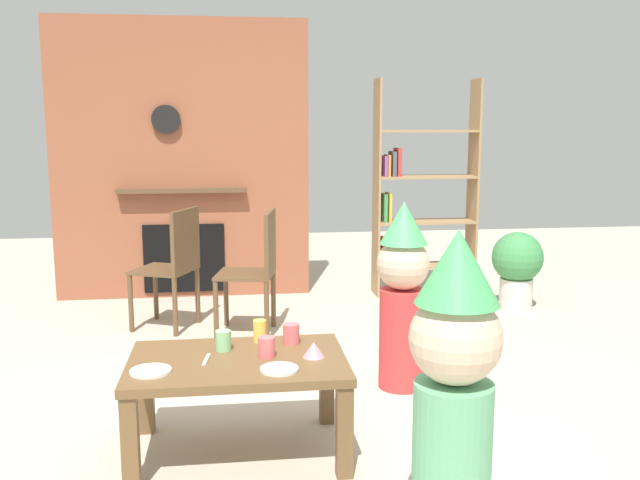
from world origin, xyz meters
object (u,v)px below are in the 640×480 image
object	(u,v)px
paper_cup_near_left	(223,340)
potted_plant_tall	(517,265)
bookshelf	(418,195)
paper_cup_far_left	(291,334)
paper_plate_front	(279,369)
child_with_cone_hat	(454,385)
child_in_pink	(403,291)
dining_chair_left	(175,261)
paper_cup_near_right	(260,331)
paper_plate_rear	(151,371)
dining_chair_middle	(258,265)
birthday_cake_slice	(315,349)
paper_cup_center	(266,347)
coffee_table	(238,374)

from	to	relation	value
paper_cup_near_left	potted_plant_tall	world-z (taller)	potted_plant_tall
bookshelf	paper_cup_far_left	xyz separation A→B (m)	(-1.37, -2.72, -0.39)
paper_plate_front	child_with_cone_hat	world-z (taller)	child_with_cone_hat
child_in_pink	dining_chair_left	world-z (taller)	child_in_pink
paper_cup_near_right	paper_plate_rear	xyz separation A→B (m)	(-0.49, -0.36, -0.05)
paper_cup_near_right	paper_plate_front	xyz separation A→B (m)	(0.07, -0.41, -0.05)
paper_cup_near_right	child_in_pink	bearing A→B (deg)	29.46
paper_plate_rear	dining_chair_middle	xyz separation A→B (m)	(0.54, 1.99, 0.05)
child_in_pink	birthday_cake_slice	bearing A→B (deg)	13.95
paper_cup_near_left	dining_chair_left	size ratio (longest dim) A/B	0.11
paper_cup_center	paper_plate_rear	size ratio (longest dim) A/B	0.53
bookshelf	child_in_pink	distance (m)	2.33
paper_cup_near_left	paper_cup_near_right	size ratio (longest dim) A/B	0.87
bookshelf	paper_plate_front	world-z (taller)	bookshelf
paper_cup_near_right	coffee_table	bearing A→B (deg)	-115.44
paper_cup_near_right	potted_plant_tall	size ratio (longest dim) A/B	0.17
paper_cup_near_right	child_with_cone_hat	xyz separation A→B (m)	(0.63, -1.07, 0.11)
dining_chair_middle	coffee_table	bearing A→B (deg)	95.98
paper_cup_far_left	child_in_pink	distance (m)	0.86
paper_cup_center	child_in_pink	size ratio (longest dim) A/B	0.09
paper_cup_near_left	paper_plate_rear	xyz separation A→B (m)	(-0.31, -0.26, -0.04)
birthday_cake_slice	paper_cup_far_left	bearing A→B (deg)	112.67
paper_cup_far_left	potted_plant_tall	world-z (taller)	potted_plant_tall
paper_plate_front	paper_plate_rear	distance (m)	0.55
paper_cup_near_left	paper_cup_far_left	xyz separation A→B (m)	(0.33, 0.07, 0.00)
paper_cup_center	child_in_pink	world-z (taller)	child_in_pink
bookshelf	paper_cup_near_left	distance (m)	3.28
bookshelf	coffee_table	bearing A→B (deg)	-119.20
paper_cup_center	birthday_cake_slice	world-z (taller)	paper_cup_center
bookshelf	potted_plant_tall	size ratio (longest dim) A/B	2.96
paper_cup_far_left	child_with_cone_hat	bearing A→B (deg)	-65.12
dining_chair_left	paper_cup_near_left	bearing A→B (deg)	124.62
paper_cup_near_left	child_in_pink	world-z (taller)	child_in_pink
paper_plate_rear	dining_chair_left	xyz separation A→B (m)	(-0.06, 2.19, 0.05)
paper_cup_far_left	coffee_table	bearing A→B (deg)	-143.57
paper_cup_near_left	paper_cup_near_right	distance (m)	0.21
paper_cup_far_left	child_in_pink	xyz separation A→B (m)	(0.68, 0.51, 0.07)
child_with_cone_hat	paper_cup_near_right	bearing A→B (deg)	-11.16
paper_cup_near_left	paper_cup_center	bearing A→B (deg)	-31.85
paper_cup_far_left	dining_chair_left	xyz separation A→B (m)	(-0.70, 1.87, 0.01)
paper_cup_center	coffee_table	bearing A→B (deg)	-177.11
coffee_table	paper_plate_front	size ratio (longest dim) A/B	5.92
potted_plant_tall	child_with_cone_hat	bearing A→B (deg)	-116.69
paper_plate_front	child_in_pink	bearing A→B (deg)	49.01
paper_cup_far_left	bookshelf	bearing A→B (deg)	63.34
paper_cup_near_right	paper_cup_center	distance (m)	0.23
paper_plate_front	paper_plate_rear	world-z (taller)	same
paper_cup_center	child_with_cone_hat	distance (m)	1.05
paper_cup_near_right	bookshelf	bearing A→B (deg)	60.48
paper_cup_near_right	paper_plate_rear	size ratio (longest dim) A/B	0.62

